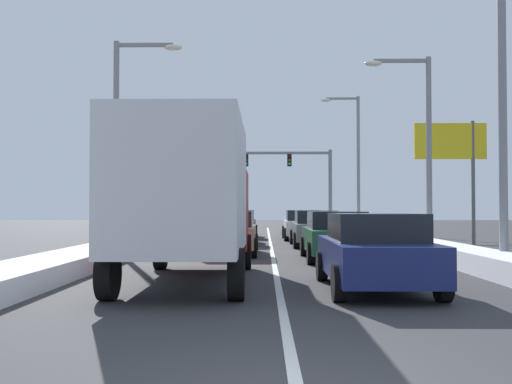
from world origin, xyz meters
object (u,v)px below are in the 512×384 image
sedan_maroon_center_lane_third (234,227)px  sedan_charcoal_center_lane_fourth (239,224)px  traffic_light_gantry (300,171)px  roadside_sign_right (450,154)px  sedan_white_right_lane_fourth (303,225)px  street_lamp_left_mid (125,124)px  sedan_tan_center_lane_second (229,233)px  sedan_green_right_lane_second (336,236)px  box_truck_center_lane_nearest (189,195)px  sedan_gray_right_lane_third (315,228)px  street_lamp_right_mid (419,133)px  street_lamp_right_far (353,152)px  sedan_navy_right_lane_nearest (375,251)px  street_lamp_right_near (489,69)px

sedan_maroon_center_lane_third → sedan_charcoal_center_lane_fourth: size_ratio=1.00×
traffic_light_gantry → roadside_sign_right: (5.44, -20.55, -0.48)m
sedan_white_right_lane_fourth → traffic_light_gantry: traffic_light_gantry is taller
traffic_light_gantry → street_lamp_left_mid: size_ratio=0.93×
sedan_tan_center_lane_second → roadside_sign_right: bearing=31.8°
sedan_green_right_lane_second → roadside_sign_right: roadside_sign_right is taller
box_truck_center_lane_nearest → sedan_tan_center_lane_second: box_truck_center_lane_nearest is taller
sedan_gray_right_lane_third → box_truck_center_lane_nearest: box_truck_center_lane_nearest is taller
sedan_maroon_center_lane_third → traffic_light_gantry: size_ratio=0.60×
sedan_white_right_lane_fourth → street_lamp_left_mid: (-7.33, -7.88, 4.08)m
roadside_sign_right → sedan_white_right_lane_fourth: bearing=147.0°
sedan_white_right_lane_fourth → street_lamp_right_mid: size_ratio=0.59×
traffic_light_gantry → street_lamp_right_far: street_lamp_right_far is taller
box_truck_center_lane_nearest → sedan_tan_center_lane_second: 8.22m
sedan_navy_right_lane_nearest → traffic_light_gantry: traffic_light_gantry is taller
sedan_white_right_lane_fourth → street_lamp_right_near: street_lamp_right_near is taller
sedan_maroon_center_lane_third → street_lamp_left_mid: bearing=-135.3°
street_lamp_right_far → sedan_charcoal_center_lane_fourth: bearing=-133.3°
sedan_green_right_lane_second → traffic_light_gantry: traffic_light_gantry is taller
box_truck_center_lane_nearest → street_lamp_left_mid: 11.31m
sedan_navy_right_lane_nearest → traffic_light_gantry: (0.68, 35.64, 3.73)m
sedan_navy_right_lane_nearest → street_lamp_right_near: bearing=45.3°
sedan_navy_right_lane_nearest → sedan_charcoal_center_lane_fourth: size_ratio=1.00×
sedan_maroon_center_lane_third → sedan_gray_right_lane_third: bearing=-24.2°
sedan_charcoal_center_lane_fourth → street_lamp_right_far: 11.86m
traffic_light_gantry → street_lamp_right_mid: size_ratio=0.99×
street_lamp_right_far → roadside_sign_right: (2.22, -14.16, -1.42)m
sedan_charcoal_center_lane_fourth → street_lamp_right_far: street_lamp_right_far is taller
sedan_green_right_lane_second → sedan_tan_center_lane_second: bearing=146.5°
sedan_maroon_center_lane_third → traffic_light_gantry: traffic_light_gantry is taller
street_lamp_left_mid → box_truck_center_lane_nearest: bearing=-69.9°
sedan_navy_right_lane_nearest → street_lamp_left_mid: 14.19m
sedan_tan_center_lane_second → street_lamp_right_near: street_lamp_right_near is taller
sedan_green_right_lane_second → sedan_tan_center_lane_second: same height
sedan_green_right_lane_second → sedan_white_right_lane_fourth: 12.29m
sedan_green_right_lane_second → sedan_charcoal_center_lane_fourth: (-3.62, 14.42, 0.00)m
sedan_green_right_lane_second → sedan_tan_center_lane_second: size_ratio=1.00×
street_lamp_left_mid → sedan_gray_right_lane_third: bearing=17.6°
sedan_green_right_lane_second → sedan_gray_right_lane_third: same height
sedan_navy_right_lane_nearest → sedan_gray_right_lane_third: (-0.02, 13.69, 0.00)m
street_lamp_right_mid → street_lamp_right_far: (-0.11, 17.06, 0.83)m
box_truck_center_lane_nearest → sedan_maroon_center_lane_third: box_truck_center_lane_nearest is taller
street_lamp_left_mid → sedan_white_right_lane_fourth: bearing=47.1°
sedan_gray_right_lane_third → street_lamp_left_mid: (-7.51, -2.38, 4.08)m
street_lamp_right_mid → street_lamp_right_far: bearing=90.4°
street_lamp_right_far → street_lamp_left_mid: street_lamp_right_far is taller
sedan_white_right_lane_fourth → sedan_maroon_center_lane_third: 5.14m
sedan_navy_right_lane_nearest → sedan_tan_center_lane_second: size_ratio=1.00×
sedan_white_right_lane_fourth → traffic_light_gantry: (0.89, 16.45, 3.73)m
sedan_maroon_center_lane_third → box_truck_center_lane_nearest: bearing=-91.0°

